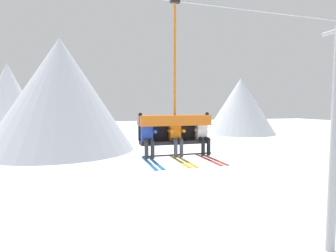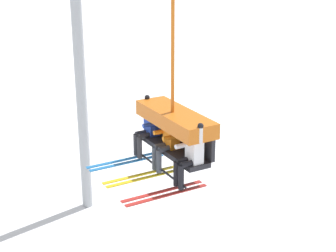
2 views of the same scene
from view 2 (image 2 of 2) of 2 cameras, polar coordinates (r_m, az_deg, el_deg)
lift_tower_near at (r=17.17m, az=-9.78°, el=5.69°), size 0.36×1.88×9.34m
chairlift_chair at (r=10.23m, az=0.85°, el=0.39°), size 2.12×0.74×4.50m
skier_blue at (r=10.95m, az=-2.39°, el=-0.13°), size 0.48×1.70×1.34m
skier_orange at (r=10.25m, az=-0.22°, el=-1.66°), size 0.46×1.70×1.23m
skier_white at (r=9.56m, az=2.34°, el=-3.16°), size 0.48×1.70×1.34m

